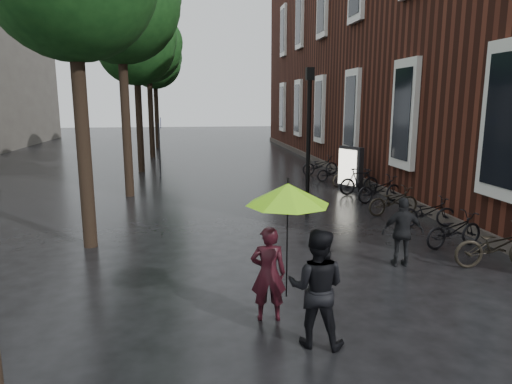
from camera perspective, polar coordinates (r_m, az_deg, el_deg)
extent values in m
cube|color=#38160F|center=(26.57, 19.82, 16.19)|extent=(10.00, 33.00, 12.00)
cube|color=silver|center=(11.86, 28.97, 7.82)|extent=(0.25, 1.60, 3.60)
cube|color=black|center=(11.80, 28.58, 7.85)|extent=(0.10, 1.20, 3.00)
cube|color=silver|center=(16.14, 18.16, 9.20)|extent=(0.25, 1.60, 3.60)
cube|color=black|center=(16.09, 17.84, 9.22)|extent=(0.10, 1.20, 3.00)
cube|color=silver|center=(20.73, 11.97, 9.85)|extent=(0.25, 1.60, 3.60)
cube|color=black|center=(20.70, 11.71, 9.86)|extent=(0.10, 1.20, 3.00)
cube|color=silver|center=(25.49, 8.04, 10.20)|extent=(0.25, 1.60, 3.60)
cube|color=black|center=(25.46, 7.82, 10.20)|extent=(0.10, 1.20, 3.00)
cube|color=silver|center=(25.98, 8.40, 22.41)|extent=(0.25, 1.60, 3.60)
cube|color=black|center=(25.96, 8.17, 22.43)|extent=(0.10, 1.20, 3.00)
cube|color=silver|center=(30.32, 5.35, 10.41)|extent=(0.25, 1.60, 3.60)
cube|color=black|center=(30.29, 5.16, 10.41)|extent=(0.10, 1.20, 3.00)
cube|color=silver|center=(30.74, 5.55, 20.72)|extent=(0.25, 1.60, 3.60)
cube|color=black|center=(30.71, 5.36, 20.73)|extent=(0.10, 1.20, 3.00)
cube|color=silver|center=(35.20, 3.40, 10.55)|extent=(0.25, 1.60, 3.60)
cube|color=black|center=(35.18, 3.24, 10.55)|extent=(0.10, 1.20, 3.00)
cube|color=silver|center=(35.56, 3.51, 19.45)|extent=(0.25, 1.60, 3.60)
cube|color=black|center=(35.54, 3.34, 19.45)|extent=(0.10, 1.20, 3.00)
cube|color=#3F3833|center=(24.79, 8.84, 3.54)|extent=(0.40, 33.00, 0.30)
cylinder|color=black|center=(11.28, -20.69, 4.59)|extent=(0.32, 0.32, 4.51)
cylinder|color=black|center=(17.13, -15.90, 7.66)|extent=(0.32, 0.32, 4.95)
cylinder|color=black|center=(23.11, -14.34, 7.88)|extent=(0.32, 0.32, 4.40)
cylinder|color=black|center=(29.07, -12.98, 8.94)|extent=(0.32, 0.32, 4.79)
cylinder|color=black|center=(35.05, -12.30, 9.14)|extent=(0.32, 0.32, 4.57)
imported|color=#320E15|center=(7.27, 1.55, -10.16)|extent=(0.60, 0.43, 1.54)
imported|color=black|center=(6.60, 7.58, -11.77)|extent=(1.01, 0.91, 1.71)
cylinder|color=black|center=(6.62, 3.90, -6.80)|extent=(0.02, 0.02, 1.54)
cone|color=#82E117|center=(6.43, 3.99, -0.26)|extent=(1.21, 1.21, 0.31)
cylinder|color=black|center=(6.39, 4.01, 1.44)|extent=(0.02, 0.02, 0.08)
imported|color=black|center=(10.06, 17.87, -4.78)|extent=(0.91, 0.49, 1.48)
imported|color=black|center=(10.80, 27.85, -5.96)|extent=(1.83, 0.76, 0.94)
imported|color=black|center=(11.84, 23.51, -4.37)|extent=(1.70, 0.91, 0.85)
imported|color=black|center=(13.47, 20.62, -2.36)|extent=(1.64, 0.69, 0.84)
imported|color=black|center=(14.53, 16.78, -1.08)|extent=(1.74, 0.82, 0.88)
imported|color=black|center=(16.24, 15.18, 0.35)|extent=(1.85, 1.01, 0.92)
imported|color=black|center=(17.44, 12.78, 1.31)|extent=(1.71, 0.77, 0.99)
imported|color=black|center=(18.93, 11.71, 1.93)|extent=(1.72, 0.87, 0.86)
imported|color=black|center=(20.19, 9.59, 2.51)|extent=(1.63, 0.85, 0.81)
imported|color=black|center=(21.75, 8.01, 3.32)|extent=(1.81, 0.80, 0.92)
cube|color=black|center=(18.17, 11.75, 2.89)|extent=(0.23, 1.13, 1.70)
cube|color=white|center=(18.12, 11.38, 3.04)|extent=(0.04, 0.95, 1.40)
cylinder|color=black|center=(13.79, 6.55, 5.48)|extent=(0.12, 0.12, 4.11)
cube|color=black|center=(13.74, 6.76, 14.46)|extent=(0.23, 0.23, 0.36)
sphere|color=#FFE5B2|center=(13.74, 6.76, 14.46)|extent=(0.18, 0.18, 0.18)
cylinder|color=#262628|center=(21.40, -11.97, 5.14)|extent=(0.06, 0.06, 2.47)
cylinder|color=navy|center=(21.31, -11.84, 8.45)|extent=(0.03, 0.49, 0.49)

